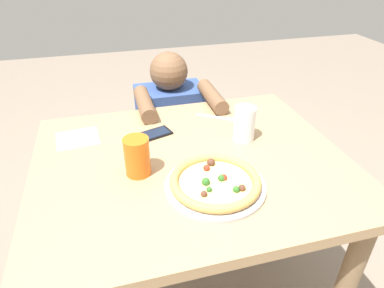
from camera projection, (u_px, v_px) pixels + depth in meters
dining_table at (191, 184)px, 1.27m from camera, size 1.11×0.91×0.75m
pizza_near at (215, 183)px, 1.07m from camera, size 0.32×0.32×0.04m
drink_cup_colored at (137, 156)px, 1.11m from camera, size 0.09×0.09×0.13m
water_cup_clear at (245, 123)px, 1.30m from camera, size 0.08×0.08×0.14m
paper_napkin at (78, 138)px, 1.33m from camera, size 0.17×0.16×0.00m
fork at (221, 118)px, 1.48m from camera, size 0.18×0.13×0.00m
cell_phone at (153, 134)px, 1.36m from camera, size 0.17×0.12×0.01m
diner_seated at (172, 140)px, 1.93m from camera, size 0.39×0.51×0.94m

